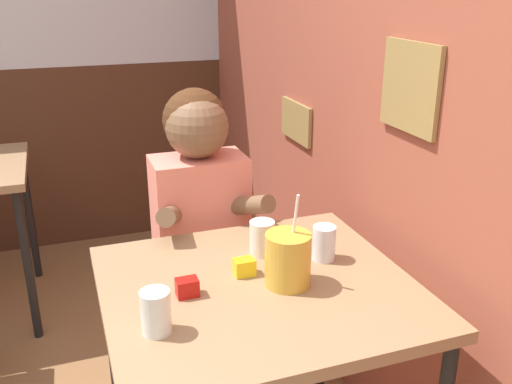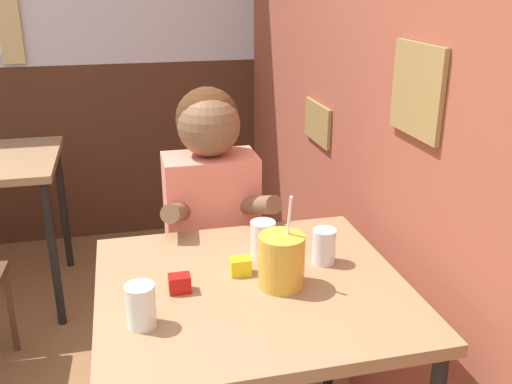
# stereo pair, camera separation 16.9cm
# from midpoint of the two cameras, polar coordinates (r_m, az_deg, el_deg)

# --- Properties ---
(brick_wall_right) EXTENTS (0.08, 4.48, 2.70)m
(brick_wall_right) POSITION_cam_midpoint_polar(r_m,az_deg,el_deg) (2.47, 3.13, 15.26)
(brick_wall_right) COLOR #9E4C38
(brick_wall_right) RESTS_ON ground_plane
(back_wall) EXTENTS (5.33, 0.09, 2.70)m
(back_wall) POSITION_cam_midpoint_polar(r_m,az_deg,el_deg) (3.56, -24.71, 15.30)
(back_wall) COLOR silver
(back_wall) RESTS_ON ground_plane
(main_table) EXTENTS (0.87, 0.80, 0.77)m
(main_table) POSITION_cam_midpoint_polar(r_m,az_deg,el_deg) (1.67, -2.72, -11.59)
(main_table) COLOR #93704C
(main_table) RESTS_ON ground_plane
(person_seated) EXTENTS (0.42, 0.42, 1.22)m
(person_seated) POSITION_cam_midpoint_polar(r_m,az_deg,el_deg) (2.17, -7.76, -4.48)
(person_seated) COLOR #EA7F6B
(person_seated) RESTS_ON ground_plane
(cocktail_pitcher) EXTENTS (0.13, 0.13, 0.27)m
(cocktail_pitcher) POSITION_cam_midpoint_polar(r_m,az_deg,el_deg) (1.59, 0.16, -6.83)
(cocktail_pitcher) COLOR gold
(cocktail_pitcher) RESTS_ON main_table
(glass_near_pitcher) EXTENTS (0.07, 0.07, 0.11)m
(glass_near_pitcher) POSITION_cam_midpoint_polar(r_m,az_deg,el_deg) (1.74, 4.06, -5.17)
(glass_near_pitcher) COLOR silver
(glass_near_pitcher) RESTS_ON main_table
(glass_center) EXTENTS (0.07, 0.07, 0.11)m
(glass_center) POSITION_cam_midpoint_polar(r_m,az_deg,el_deg) (1.44, -13.40, -11.69)
(glass_center) COLOR silver
(glass_center) RESTS_ON main_table
(glass_far_side) EXTENTS (0.08, 0.08, 0.11)m
(glass_far_side) POSITION_cam_midpoint_polar(r_m,az_deg,el_deg) (1.78, -2.12, -4.64)
(glass_far_side) COLOR silver
(glass_far_side) RESTS_ON main_table
(condiment_ketchup) EXTENTS (0.06, 0.04, 0.05)m
(condiment_ketchup) POSITION_cam_midpoint_polar(r_m,az_deg,el_deg) (1.59, -9.98, -9.46)
(condiment_ketchup) COLOR #B7140F
(condiment_ketchup) RESTS_ON main_table
(condiment_mustard) EXTENTS (0.06, 0.04, 0.05)m
(condiment_mustard) POSITION_cam_midpoint_polar(r_m,az_deg,el_deg) (1.67, -4.10, -7.56)
(condiment_mustard) COLOR yellow
(condiment_mustard) RESTS_ON main_table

